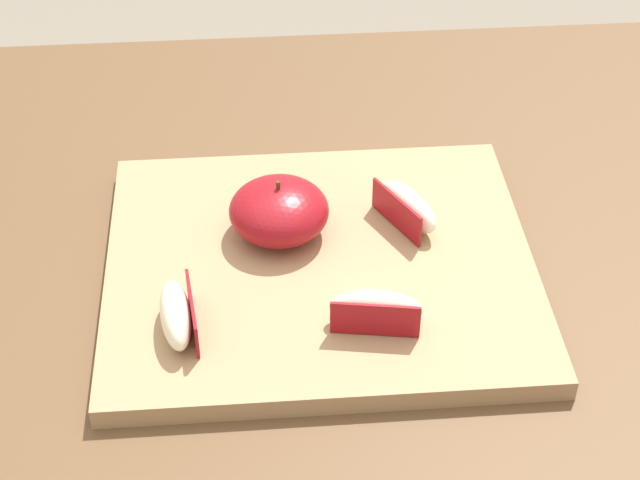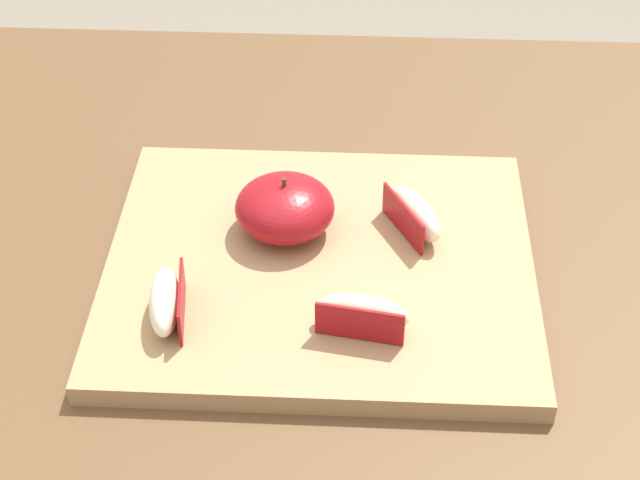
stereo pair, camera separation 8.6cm
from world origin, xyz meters
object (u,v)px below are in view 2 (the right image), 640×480
object	(u,v)px
apple_wedge_front	(362,314)
apple_wedge_left	(166,302)
cutting_board	(320,267)
apple_wedge_middle	(415,214)
apple_half_skin_up	(285,208)

from	to	relation	value
apple_wedge_front	apple_wedge_left	distance (m)	0.15
cutting_board	apple_wedge_middle	world-z (taller)	apple_wedge_middle
cutting_board	apple_half_skin_up	world-z (taller)	apple_half_skin_up
cutting_board	apple_half_skin_up	bearing A→B (deg)	130.31
apple_wedge_left	apple_half_skin_up	bearing A→B (deg)	53.59
apple_half_skin_up	apple_wedge_left	world-z (taller)	apple_half_skin_up
cutting_board	apple_wedge_middle	size ratio (longest dim) A/B	4.75
cutting_board	apple_wedge_left	world-z (taller)	apple_wedge_left
apple_half_skin_up	apple_wedge_middle	size ratio (longest dim) A/B	1.14
apple_wedge_middle	apple_wedge_left	bearing A→B (deg)	-148.46
apple_wedge_left	apple_wedge_middle	bearing A→B (deg)	31.54
apple_wedge_front	apple_wedge_left	xyz separation A→B (m)	(-0.15, 0.01, 0.00)
apple_wedge_middle	apple_half_skin_up	bearing A→B (deg)	-176.89
apple_wedge_front	apple_wedge_middle	size ratio (longest dim) A/B	1.00
cutting_board	apple_half_skin_up	distance (m)	0.06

